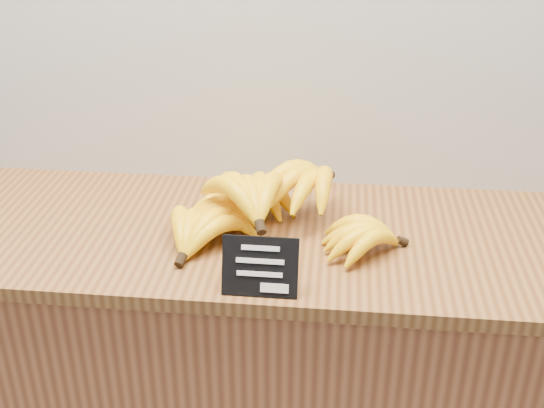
# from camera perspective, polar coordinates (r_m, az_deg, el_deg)

# --- Properties ---
(counter) EXTENTS (1.32, 0.50, 0.90)m
(counter) POSITION_cam_1_polar(r_m,az_deg,el_deg) (1.75, 0.18, -16.04)
(counter) COLOR #9E5A33
(counter) RESTS_ON ground
(counter_top) EXTENTS (1.47, 0.54, 0.03)m
(counter_top) POSITION_cam_1_polar(r_m,az_deg,el_deg) (1.47, 0.21, -2.74)
(counter_top) COLOR brown
(counter_top) RESTS_ON counter
(chalkboard_sign) EXTENTS (0.14, 0.04, 0.11)m
(chalkboard_sign) POSITION_cam_1_polar(r_m,az_deg,el_deg) (1.24, -1.01, -5.29)
(chalkboard_sign) COLOR black
(chalkboard_sign) RESTS_ON counter_top
(banana_pile) EXTENTS (0.56, 0.35, 0.13)m
(banana_pile) POSITION_cam_1_polar(r_m,az_deg,el_deg) (1.44, -0.94, -0.13)
(banana_pile) COLOR yellow
(banana_pile) RESTS_ON counter_top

